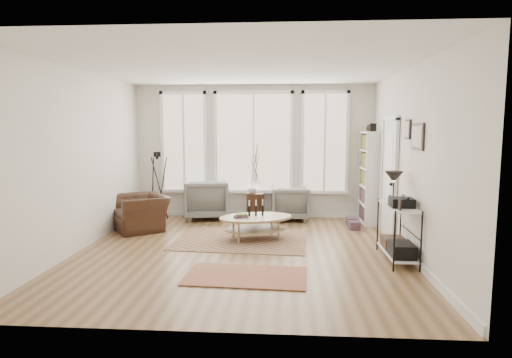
# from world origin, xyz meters

# --- Properties ---
(room) EXTENTS (5.50, 5.54, 2.90)m
(room) POSITION_xyz_m (0.02, 0.03, 1.43)
(room) COLOR olive
(room) RESTS_ON ground
(bay_window) EXTENTS (4.14, 0.12, 2.24)m
(bay_window) POSITION_xyz_m (0.00, 2.71, 1.61)
(bay_window) COLOR tan
(bay_window) RESTS_ON ground
(door) EXTENTS (0.09, 1.06, 2.22)m
(door) POSITION_xyz_m (2.57, 1.15, 1.12)
(door) COLOR silver
(door) RESTS_ON ground
(bookcase) EXTENTS (0.31, 0.85, 2.06)m
(bookcase) POSITION_xyz_m (2.44, 2.23, 0.96)
(bookcase) COLOR white
(bookcase) RESTS_ON ground
(low_shelf) EXTENTS (0.38, 1.08, 1.30)m
(low_shelf) POSITION_xyz_m (2.38, -0.30, 0.51)
(low_shelf) COLOR white
(low_shelf) RESTS_ON ground
(wall_art) EXTENTS (0.04, 0.88, 0.44)m
(wall_art) POSITION_xyz_m (2.58, -0.27, 1.88)
(wall_art) COLOR black
(wall_art) RESTS_ON ground
(rug_main) EXTENTS (2.37, 1.84, 0.01)m
(rug_main) POSITION_xyz_m (-0.07, 0.71, 0.01)
(rug_main) COLOR brown
(rug_main) RESTS_ON ground
(rug_runner) EXTENTS (1.65, 0.98, 0.01)m
(rug_runner) POSITION_xyz_m (0.19, -1.17, 0.01)
(rug_runner) COLOR maroon
(rug_runner) RESTS_ON ground
(coffee_table) EXTENTS (1.50, 1.21, 0.60)m
(coffee_table) POSITION_xyz_m (0.18, 0.75, 0.32)
(coffee_table) COLOR tan
(coffee_table) RESTS_ON ground
(armchair_left) EXTENTS (1.09, 1.11, 0.86)m
(armchair_left) POSITION_xyz_m (-1.02, 2.45, 0.43)
(armchair_left) COLOR slate
(armchair_left) RESTS_ON ground
(armchair_right) EXTENTS (0.83, 0.85, 0.73)m
(armchair_right) POSITION_xyz_m (0.80, 2.45, 0.37)
(armchair_right) COLOR slate
(armchair_right) RESTS_ON ground
(side_table) EXTENTS (0.38, 0.38, 1.59)m
(side_table) POSITION_xyz_m (0.06, 2.45, 0.77)
(side_table) COLOR #371F12
(side_table) RESTS_ON ground
(vase) EXTENTS (0.24, 0.24, 0.23)m
(vase) POSITION_xyz_m (-0.01, 2.45, 0.68)
(vase) COLOR silver
(vase) RESTS_ON side_table
(accent_chair) EXTENTS (1.37, 1.34, 0.67)m
(accent_chair) POSITION_xyz_m (-2.10, 1.32, 0.34)
(accent_chair) COLOR #371F12
(accent_chair) RESTS_ON ground
(tripod_camera) EXTENTS (0.52, 0.52, 1.46)m
(tripod_camera) POSITION_xyz_m (-2.02, 2.25, 0.67)
(tripod_camera) COLOR black
(tripod_camera) RESTS_ON ground
(book_stack_near) EXTENTS (0.20, 0.26, 0.16)m
(book_stack_near) POSITION_xyz_m (2.05, 1.98, 0.08)
(book_stack_near) COLOR maroon
(book_stack_near) RESTS_ON ground
(book_stack_far) EXTENTS (0.21, 0.26, 0.16)m
(book_stack_far) POSITION_xyz_m (2.05, 1.62, 0.08)
(book_stack_far) COLOR maroon
(book_stack_far) RESTS_ON ground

